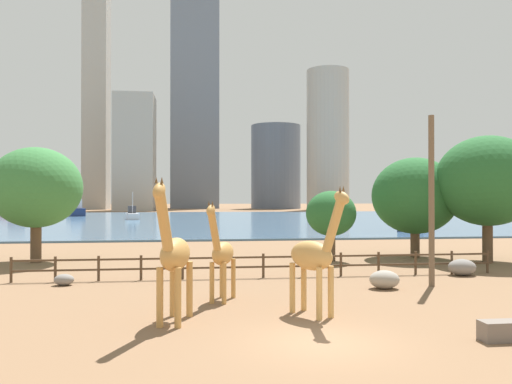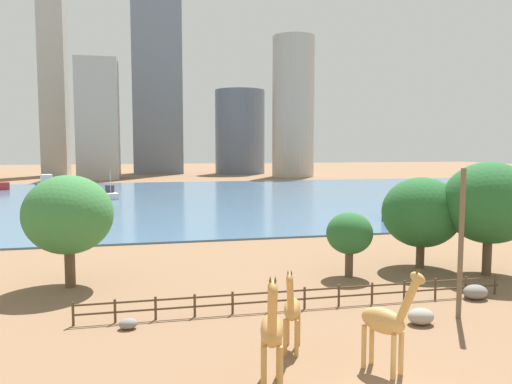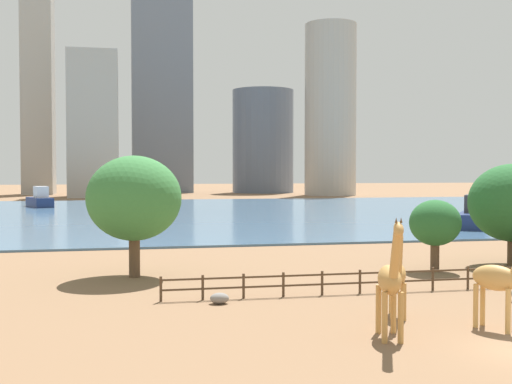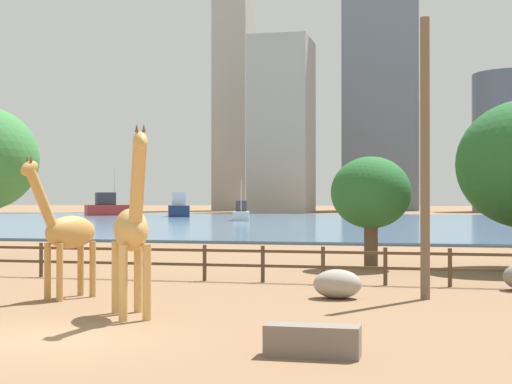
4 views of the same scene
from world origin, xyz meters
TOP-DOWN VIEW (x-y plane):
  - ground_plane at (0.00, 80.00)m, footprint 400.00×400.00m
  - harbor_water at (0.00, 77.00)m, footprint 180.00×86.00m
  - giraffe_tall at (-2.64, 6.21)m, footprint 1.51×2.83m
  - giraffe_young at (0.59, 3.28)m, footprint 1.97×2.86m
  - utility_pole at (7.73, 8.51)m, footprint 0.28×0.28m
  - boulder_small at (5.17, 8.12)m, footprint 1.43×1.16m
  - feeding_trough at (5.72, -0.50)m, footprint 1.80×0.60m
  - enclosure_fence at (-0.04, 12.00)m, footprint 26.12×0.14m
  - tree_left_large at (5.40, 18.23)m, footprint 3.39×3.39m
  - boat_ferry at (-29.19, 96.70)m, footprint 5.64×8.79m
  - boat_tug at (-42.26, 101.76)m, footprint 8.55×7.11m
  - boat_barge at (-15.08, 78.61)m, footprint 3.18×5.84m
  - skyline_tower_needle at (-3.65, 169.16)m, footprint 17.34×11.12m
  - skyline_block_right at (-21.89, 141.21)m, footprint 11.83×13.66m

SIDE VIEW (x-z plane):
  - ground_plane at x=0.00m, z-range 0.00..0.00m
  - harbor_water at x=0.00m, z-range 0.00..0.20m
  - feeding_trough at x=5.72m, z-range 0.00..0.60m
  - boulder_small at x=5.17m, z-range 0.00..0.87m
  - enclosure_fence at x=-0.04m, z-range 0.11..1.41m
  - boat_barge at x=-15.08m, z-range -1.46..3.53m
  - boat_ferry at x=-29.19m, z-range -0.39..3.25m
  - boat_tug at x=-42.26m, z-range -2.29..5.18m
  - giraffe_tall at x=-2.64m, z-range -0.11..4.09m
  - giraffe_young at x=0.59m, z-range -0.16..4.58m
  - tree_left_large at x=5.40m, z-range 0.81..5.56m
  - utility_pole at x=7.73m, z-range 0.00..8.35m
  - skyline_block_right at x=-21.89m, z-range 0.00..35.25m
  - skyline_tower_needle at x=-3.65m, z-range 0.00..90.90m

